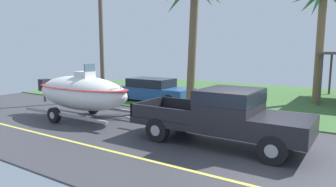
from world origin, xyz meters
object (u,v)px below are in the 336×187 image
object	(u,v)px
pickup_truck_towing	(229,114)
boat_on_trailer	(81,93)
parked_sedan_near	(154,90)
utility_pole	(101,33)
palm_tree_mid	(322,16)
palm_tree_near_right	(192,6)

from	to	relation	value
pickup_truck_towing	boat_on_trailer	size ratio (longest dim) A/B	0.95
parked_sedan_near	utility_pole	xyz separation A→B (m)	(-2.75, -1.36, 3.34)
pickup_truck_towing	palm_tree_mid	distance (m)	10.79
boat_on_trailer	palm_tree_mid	world-z (taller)	palm_tree_mid
pickup_truck_towing	utility_pole	distance (m)	10.81
palm_tree_near_right	palm_tree_mid	bearing A→B (deg)	45.98
parked_sedan_near	pickup_truck_towing	bearing A→B (deg)	-38.23
boat_on_trailer	palm_tree_mid	size ratio (longest dim) A/B	0.93
pickup_truck_towing	palm_tree_mid	size ratio (longest dim) A/B	0.88
pickup_truck_towing	utility_pole	xyz separation A→B (m)	(-9.58, 4.02, 2.99)
boat_on_trailer	palm_tree_near_right	distance (m)	6.80
pickup_truck_towing	palm_tree_near_right	distance (m)	7.37
pickup_truck_towing	palm_tree_near_right	bearing A→B (deg)	129.95
parked_sedan_near	palm_tree_mid	xyz separation A→B (m)	(8.07, 4.61, 4.22)
pickup_truck_towing	palm_tree_mid	world-z (taller)	palm_tree_mid
palm_tree_mid	utility_pole	distance (m)	12.39
palm_tree_mid	parked_sedan_near	bearing A→B (deg)	-150.27
pickup_truck_towing	parked_sedan_near	distance (m)	8.70
boat_on_trailer	utility_pole	xyz separation A→B (m)	(-2.76, 4.02, 2.83)
pickup_truck_towing	parked_sedan_near	world-z (taller)	pickup_truck_towing
palm_tree_near_right	palm_tree_mid	world-z (taller)	palm_tree_near_right
palm_tree_near_right	boat_on_trailer	bearing A→B (deg)	-122.04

